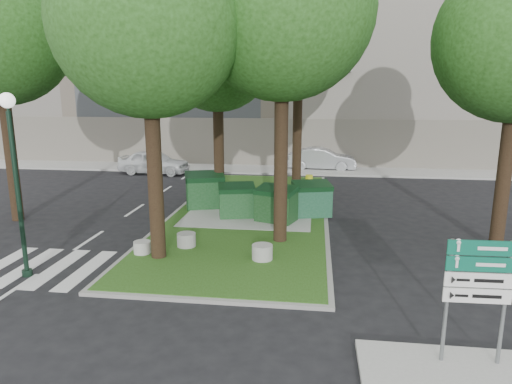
% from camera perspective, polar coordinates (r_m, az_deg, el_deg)
% --- Properties ---
extents(ground, '(120.00, 120.00, 0.00)m').
position_cam_1_polar(ground, '(11.60, -9.01, -13.18)').
color(ground, black).
rests_on(ground, ground).
extents(median_island, '(6.00, 16.00, 0.12)m').
position_cam_1_polar(median_island, '(18.84, -0.70, -2.63)').
color(median_island, '#284C15').
rests_on(median_island, ground).
extents(median_kerb, '(6.30, 16.30, 0.10)m').
position_cam_1_polar(median_kerb, '(18.84, -0.70, -2.66)').
color(median_kerb, gray).
rests_on(median_kerb, ground).
extents(building_sidewalk, '(42.00, 3.00, 0.12)m').
position_cam_1_polar(building_sidewalk, '(29.08, 1.26, 2.82)').
color(building_sidewalk, '#999993').
rests_on(building_sidewalk, ground).
extents(zebra_crossing, '(5.00, 3.00, 0.01)m').
position_cam_1_polar(zebra_crossing, '(14.28, -22.02, -8.89)').
color(zebra_crossing, silver).
rests_on(zebra_crossing, ground).
extents(apartment_building, '(41.00, 12.00, 16.00)m').
position_cam_1_polar(apartment_building, '(36.24, 2.68, 17.34)').
color(apartment_building, '#C4BC93').
rests_on(apartment_building, ground).
extents(tree_median_near_left, '(5.20, 5.20, 10.53)m').
position_cam_1_polar(tree_median_near_left, '(13.53, -13.07, 22.10)').
color(tree_median_near_left, black).
rests_on(tree_median_near_left, ground).
extents(tree_median_mid, '(4.80, 4.80, 9.99)m').
position_cam_1_polar(tree_median_mid, '(19.56, -4.61, 18.35)').
color(tree_median_mid, black).
rests_on(tree_median_mid, ground).
extents(tree_median_far, '(5.80, 5.80, 11.93)m').
position_cam_1_polar(tree_median_far, '(22.31, 5.71, 21.09)').
color(tree_median_far, black).
rests_on(tree_median_far, ground).
extents(dumpster_a, '(1.90, 1.59, 1.51)m').
position_cam_1_polar(dumpster_a, '(19.52, -6.41, 0.21)').
color(dumpster_a, '#103C16').
rests_on(dumpster_a, median_island).
extents(dumpster_b, '(1.61, 1.30, 1.32)m').
position_cam_1_polar(dumpster_b, '(17.99, -2.42, -1.10)').
color(dumpster_b, '#123E18').
rests_on(dumpster_b, median_island).
extents(dumpster_c, '(1.73, 1.46, 1.37)m').
position_cam_1_polar(dumpster_c, '(17.35, 2.54, -1.53)').
color(dumpster_c, black).
rests_on(dumpster_c, median_island).
extents(dumpster_d, '(1.70, 1.39, 1.37)m').
position_cam_1_polar(dumpster_d, '(18.25, 6.98, -0.89)').
color(dumpster_d, '#164A2E').
rests_on(dumpster_d, median_island).
extents(bollard_left, '(0.52, 0.52, 0.37)m').
position_cam_1_polar(bollard_left, '(14.51, -14.04, -6.72)').
color(bollard_left, '#ADADA8').
rests_on(bollard_left, median_island).
extents(bollard_right, '(0.61, 0.61, 0.44)m').
position_cam_1_polar(bollard_right, '(13.59, 0.79, -7.51)').
color(bollard_right, '#9C9B97').
rests_on(bollard_right, median_island).
extents(bollard_mid, '(0.60, 0.60, 0.43)m').
position_cam_1_polar(bollard_mid, '(14.85, -8.69, -5.92)').
color(bollard_mid, gray).
rests_on(bollard_mid, median_island).
extents(litter_bin, '(0.37, 0.37, 0.65)m').
position_cam_1_polar(litter_bin, '(23.56, 6.64, 1.35)').
color(litter_bin, '#C8CD18').
rests_on(litter_bin, median_island).
extents(street_lamp, '(0.40, 0.40, 4.96)m').
position_cam_1_polar(street_lamp, '(13.52, -27.95, 3.07)').
color(street_lamp, black).
rests_on(street_lamp, ground).
extents(directional_sign, '(1.18, 0.10, 2.35)m').
position_cam_1_polar(directional_sign, '(9.14, 25.98, -10.13)').
color(directional_sign, slate).
rests_on(directional_sign, sidewalk_corner).
extents(car_white, '(4.39, 2.02, 1.46)m').
position_cam_1_polar(car_white, '(28.52, -12.63, 3.68)').
color(car_white, silver).
rests_on(car_white, ground).
extents(car_silver, '(4.39, 1.67, 1.43)m').
position_cam_1_polar(car_silver, '(29.51, 8.21, 4.12)').
color(car_silver, '#9DA0A4').
rests_on(car_silver, ground).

